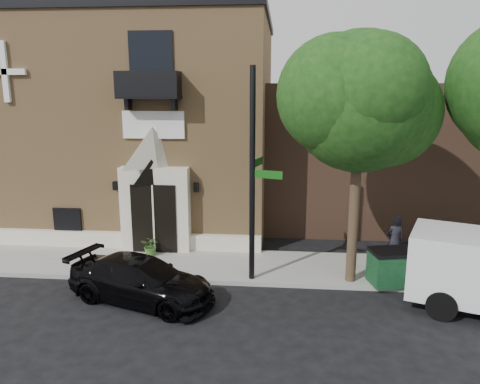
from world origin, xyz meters
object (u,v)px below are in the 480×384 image
object	(u,v)px
black_sedan	(141,280)
street_sign	(253,176)
dumpster	(397,266)
pedestrian_near	(395,241)
fire_hydrant	(390,273)

from	to	relation	value
black_sedan	street_sign	bearing A→B (deg)	-44.44
dumpster	pedestrian_near	distance (m)	1.66
street_sign	dumpster	size ratio (longest dim) A/B	3.61
black_sedan	street_sign	size ratio (longest dim) A/B	0.68
black_sedan	street_sign	xyz separation A→B (m)	(3.20, 1.65, 2.88)
street_sign	pedestrian_near	distance (m)	5.70
black_sedan	pedestrian_near	xyz separation A→B (m)	(8.05, 3.28, 0.38)
black_sedan	pedestrian_near	distance (m)	8.70
dumpster	pedestrian_near	size ratio (longest dim) A/B	1.05
street_sign	fire_hydrant	bearing A→B (deg)	14.43
black_sedan	dumpster	size ratio (longest dim) A/B	2.44
black_sedan	fire_hydrant	world-z (taller)	black_sedan
fire_hydrant	black_sedan	bearing A→B (deg)	-168.68
black_sedan	fire_hydrant	bearing A→B (deg)	-60.37
pedestrian_near	black_sedan	bearing A→B (deg)	14.85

